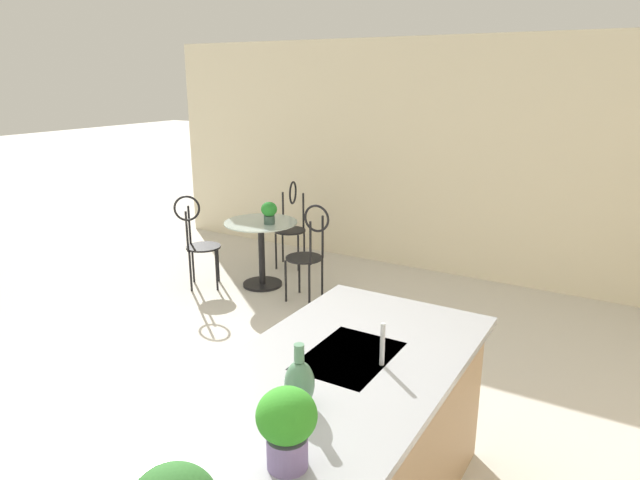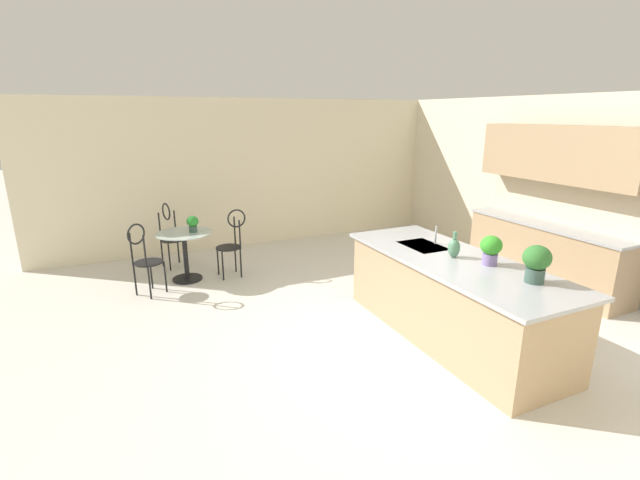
% 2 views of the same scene
% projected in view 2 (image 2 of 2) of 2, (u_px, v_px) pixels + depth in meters
% --- Properties ---
extents(ground_plane, '(40.00, 40.00, 0.00)m').
position_uv_depth(ground_plane, '(370.00, 339.00, 4.97)').
color(ground_plane, beige).
extents(wall_back, '(9.00, 0.12, 2.70)m').
position_uv_depth(wall_back, '(603.00, 195.00, 6.07)').
color(wall_back, beige).
rests_on(wall_back, ground).
extents(wall_left_window, '(0.12, 7.80, 2.70)m').
position_uv_depth(wall_left_window, '(255.00, 173.00, 8.31)').
color(wall_left_window, beige).
rests_on(wall_left_window, ground).
extents(kitchen_island, '(2.80, 1.06, 0.92)m').
position_uv_depth(kitchen_island, '(451.00, 298.00, 4.92)').
color(kitchen_island, tan).
rests_on(kitchen_island, ground).
extents(back_counter_run, '(2.44, 0.64, 1.52)m').
position_uv_depth(back_counter_run, '(546.00, 251.00, 6.47)').
color(back_counter_run, tan).
rests_on(back_counter_run, ground).
extents(upper_cabinet_run, '(2.40, 0.36, 0.76)m').
position_uv_depth(upper_cabinet_run, '(559.00, 154.00, 6.07)').
color(upper_cabinet_run, tan).
rests_on(upper_cabinet_run, back_counter_run).
extents(bistro_table, '(0.80, 0.80, 0.74)m').
position_uv_depth(bistro_table, '(185.00, 252.00, 6.62)').
color(bistro_table, black).
rests_on(bistro_table, ground).
extents(chair_near_window, '(0.53, 0.53, 1.04)m').
position_uv_depth(chair_near_window, '(144.00, 256.00, 6.01)').
color(chair_near_window, black).
rests_on(chair_near_window, ground).
extents(chair_by_island, '(0.40, 0.49, 1.04)m').
position_uv_depth(chair_by_island, '(232.00, 240.00, 6.76)').
color(chair_by_island, black).
rests_on(chair_by_island, ground).
extents(chair_toward_desk, '(0.52, 0.48, 1.04)m').
position_uv_depth(chair_toward_desk, '(170.00, 232.00, 7.20)').
color(chair_toward_desk, black).
rests_on(chair_toward_desk, ground).
extents(sink_faucet, '(0.02, 0.02, 0.22)m').
position_uv_depth(sink_faucet, '(436.00, 235.00, 5.31)').
color(sink_faucet, '#B2B5BA').
rests_on(sink_faucet, kitchen_island).
extents(potted_plant_on_table, '(0.17, 0.17, 0.24)m').
position_uv_depth(potted_plant_on_table, '(193.00, 223.00, 6.53)').
color(potted_plant_on_table, '#385147').
rests_on(potted_plant_on_table, bistro_table).
extents(potted_plant_counter_near, '(0.22, 0.22, 0.31)m').
position_uv_depth(potted_plant_counter_near, '(491.00, 248.00, 4.56)').
color(potted_plant_counter_near, '#7A669E').
rests_on(potted_plant_counter_near, kitchen_island).
extents(potted_plant_counter_far, '(0.25, 0.25, 0.36)m').
position_uv_depth(potted_plant_counter_far, '(537.00, 261.00, 4.07)').
color(potted_plant_counter_far, '#385147').
rests_on(potted_plant_counter_far, kitchen_island).
extents(vase_on_counter, '(0.13, 0.13, 0.29)m').
position_uv_depth(vase_on_counter, '(454.00, 248.00, 4.82)').
color(vase_on_counter, '#4C7A5B').
rests_on(vase_on_counter, kitchen_island).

